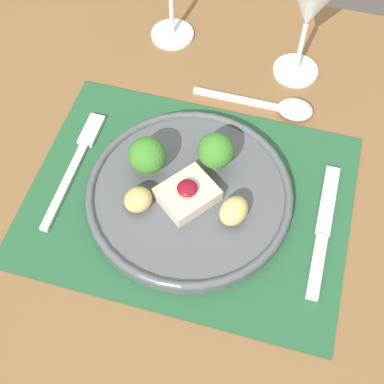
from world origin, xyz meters
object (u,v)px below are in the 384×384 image
at_px(dinner_plate, 191,191).
at_px(wine_glass_near, 310,7).
at_px(knife, 322,238).
at_px(spoon, 283,107).
at_px(fork, 77,160).

bearing_deg(dinner_plate, wine_glass_near, 70.39).
bearing_deg(dinner_plate, knife, -4.76).
xyz_separation_m(dinner_plate, wine_glass_near, (0.10, 0.28, 0.11)).
relative_size(knife, spoon, 1.08).
relative_size(dinner_plate, fork, 1.38).
distance_m(dinner_plate, spoon, 0.22).
height_order(dinner_plate, knife, dinner_plate).
xyz_separation_m(fork, spoon, (0.27, 0.18, 0.00)).
height_order(fork, wine_glass_near, wine_glass_near).
height_order(fork, spoon, spoon).
relative_size(dinner_plate, wine_glass_near, 1.58).
relative_size(knife, wine_glass_near, 1.14).
bearing_deg(fork, wine_glass_near, 43.44).
relative_size(spoon, wine_glass_near, 1.05).
height_order(dinner_plate, spoon, dinner_plate).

